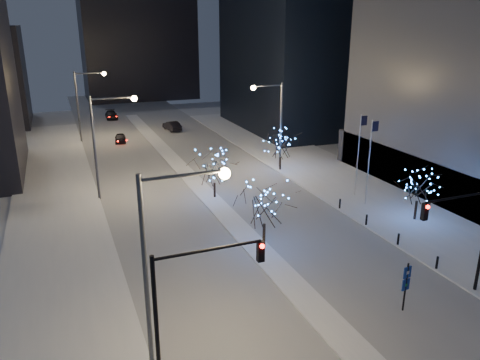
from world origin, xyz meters
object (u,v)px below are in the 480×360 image
street_lamp_east (274,114)px  car_far (111,115)px  wayfinding_sign (406,282)px  street_lamp_w_near (166,243)px  traffic_signal_east (467,227)px  holiday_tree_median_near (265,204)px  street_lamp_w_mid (105,133)px  holiday_tree_plaza_far (281,145)px  holiday_tree_plaza_near (419,186)px  street_lamp_w_far (85,97)px  car_mid (172,126)px  traffic_signal_west (190,295)px  car_near (120,138)px  holiday_tree_median_far (214,169)px

street_lamp_east → car_far: size_ratio=2.07×
wayfinding_sign → street_lamp_w_near: bearing=168.1°
traffic_signal_east → holiday_tree_median_near: 13.51m
street_lamp_w_mid → street_lamp_east: 19.26m
holiday_tree_plaza_far → holiday_tree_plaza_near: bearing=-76.0°
street_lamp_w_near → street_lamp_w_far: (0.00, 50.00, 0.00)m
car_mid → traffic_signal_west: bearing=68.7°
street_lamp_east → car_near: 25.32m
street_lamp_w_mid → holiday_tree_median_far: (9.44, -3.93, -3.49)m
street_lamp_w_far → holiday_tree_plaza_near: 47.13m
street_lamp_w_far → traffic_signal_east: street_lamp_w_far is taller
street_lamp_w_far → street_lamp_east: bearing=-49.2°
holiday_tree_plaza_far → holiday_tree_median_far: bearing=-149.7°
street_lamp_w_mid → car_far: (5.21, 41.30, -5.80)m
holiday_tree_plaza_far → traffic_signal_west: bearing=-123.2°
street_lamp_w_far → holiday_tree_median_far: size_ratio=2.19×
street_lamp_w_far → car_near: bearing=-29.7°
holiday_tree_plaza_near → wayfinding_sign: size_ratio=1.47×
car_mid → street_lamp_east: bearing=95.2°
traffic_signal_east → car_mid: (-4.89, 53.78, -4.01)m
street_lamp_w_far → traffic_signal_west: 52.04m
holiday_tree_median_far → traffic_signal_east: bearing=-69.1°
car_far → wayfinding_sign: (8.54, -67.30, 1.23)m
car_far → holiday_tree_plaza_far: size_ratio=1.01×
street_lamp_w_mid → street_lamp_east: (19.02, 3.00, -0.05)m
street_lamp_east → holiday_tree_median_near: size_ratio=1.86×
holiday_tree_median_near → holiday_tree_plaza_near: (14.34, -0.03, -0.45)m
car_mid → wayfinding_sign: (0.76, -53.78, 1.18)m
car_mid → holiday_tree_median_near: (-3.55, -43.29, 2.86)m
street_lamp_east → traffic_signal_east: street_lamp_east is taller
holiday_tree_plaza_near → car_mid: bearing=104.0°
street_lamp_east → wayfinding_sign: bearing=-100.3°
traffic_signal_east → car_near: size_ratio=1.89×
street_lamp_w_mid → car_mid: street_lamp_w_mid is taller
traffic_signal_east → car_far: size_ratio=1.45×
car_mid → holiday_tree_plaza_near: size_ratio=0.98×
traffic_signal_west → car_far: size_ratio=1.45×
car_near → wayfinding_sign: 49.60m
street_lamp_w_far → car_far: street_lamp_w_far is taller
holiday_tree_median_far → holiday_tree_plaza_far: size_ratio=0.96×
street_lamp_east → traffic_signal_east: size_ratio=1.43×
street_lamp_east → holiday_tree_plaza_far: street_lamp_east is taller
traffic_signal_east → holiday_tree_median_far: 23.69m
street_lamp_east → car_mid: 26.13m
street_lamp_east → holiday_tree_median_near: 21.04m
holiday_tree_plaza_near → wayfinding_sign: (-10.03, -10.45, -1.23)m
street_lamp_w_near → traffic_signal_west: street_lamp_w_near is taller
street_lamp_w_far → traffic_signal_west: size_ratio=1.43×
street_lamp_east → car_near: bearing=127.1°
car_near → holiday_tree_plaza_far: holiday_tree_plaza_far is taller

